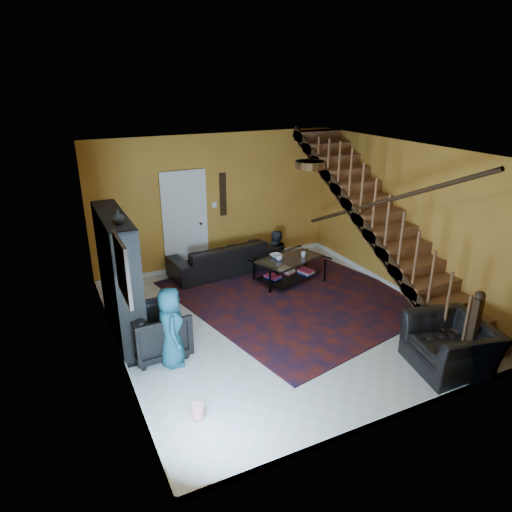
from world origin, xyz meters
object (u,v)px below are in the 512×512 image
Objects in this scene: armchair_left at (158,331)px; coffee_table at (289,268)px; sofa at (223,258)px; bookshelf at (120,280)px; armchair_right at (451,346)px.

armchair_left reaches higher than coffee_table.
coffee_table is at bearing 129.75° from sofa.
sofa is (2.34, 1.70, -0.64)m from bookshelf.
armchair_left is at bearing 45.07° from sofa.
bookshelf is at bearing 30.45° from sofa.
bookshelf is 4.87m from armchair_right.
armchair_right is at bearing -36.12° from bookshelf.
armchair_right is 3.58m from coffee_table.
armchair_left is 3.32m from coffee_table.
coffee_table is (-0.54, 3.54, -0.07)m from armchair_right.
bookshelf is 1.82× the size of armchair_right.
sofa is at bearing -41.21° from armchair_left.
armchair_right is (3.90, -2.85, -0.61)m from bookshelf.
armchair_right is at bearing -122.81° from armchair_left.
coffee_table is (3.36, 0.69, -0.68)m from bookshelf.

